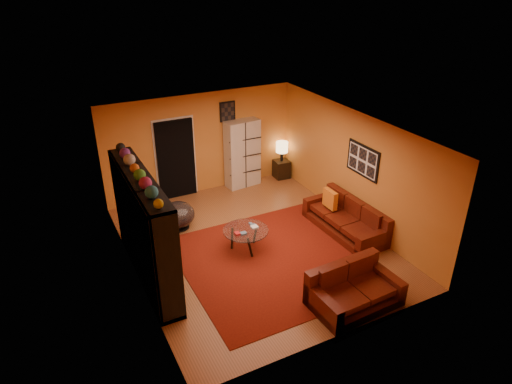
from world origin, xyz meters
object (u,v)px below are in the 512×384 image
loveseat (352,289)px  bowl_chair (178,215)px  tv (148,231)px  side_table (281,169)px  entertainment_unit (144,228)px  sofa (348,219)px  coffee_table (246,232)px  table_lamp (282,148)px  storage_cabinet (242,154)px

loveseat → bowl_chair: 4.30m
tv → side_table: (4.47, 2.78, -0.73)m
entertainment_unit → bowl_chair: (1.07, 1.43, -0.72)m
tv → entertainment_unit: bearing=59.1°
tv → sofa: 4.43m
sofa → coffee_table: sofa is taller
coffee_table → table_lamp: table_lamp is taller
tv → bowl_chair: bearing=-34.7°
table_lamp → sofa: bearing=-92.0°
entertainment_unit → bowl_chair: bearing=53.4°
loveseat → table_lamp: bearing=-18.9°
entertainment_unit → storage_cabinet: 4.36m
entertainment_unit → storage_cabinet: size_ratio=1.65×
side_table → table_lamp: bearing=45.0°
side_table → table_lamp: table_lamp is taller
storage_cabinet → bowl_chair: bearing=-154.8°
sofa → loveseat: (-1.43, -2.00, -0.00)m
tv → loveseat: tv is taller
entertainment_unit → loveseat: bearing=-39.1°
entertainment_unit → loveseat: size_ratio=1.88×
tv → bowl_chair: size_ratio=1.19×
entertainment_unit → tv: 0.09m
storage_cabinet → table_lamp: (1.18, -0.05, -0.02)m
sofa → bowl_chair: size_ratio=2.77×
coffee_table → loveseat: bearing=-68.1°
entertainment_unit → sofa: size_ratio=1.42×
loveseat → table_lamp: 5.43m
loveseat → coffee_table: size_ratio=1.68×
coffee_table → table_lamp: size_ratio=1.73×
coffee_table → bowl_chair: 1.80m
tv → table_lamp: 5.27m
entertainment_unit → tv: size_ratio=3.31×
storage_cabinet → loveseat: bearing=-99.8°
loveseat → table_lamp: size_ratio=2.90×
sofa → side_table: (0.11, 3.16, -0.04)m
sofa → loveseat: bearing=-127.1°
storage_cabinet → side_table: bearing=-8.2°
bowl_chair → side_table: bowl_chair is taller
sofa → entertainment_unit: bearing=173.1°
entertainment_unit → table_lamp: size_ratio=5.46×
entertainment_unit → side_table: size_ratio=6.00×
tv → side_table: tv is taller
loveseat → side_table: bearing=-18.9°
loveseat → coffee_table: (-0.94, 2.34, 0.15)m
entertainment_unit → table_lamp: 5.29m
loveseat → table_lamp: table_lamp is taller
entertainment_unit → sofa: 4.49m
table_lamp → loveseat: bearing=-106.7°
sofa → storage_cabinet: size_ratio=1.16×
sofa → loveseat: 2.47m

